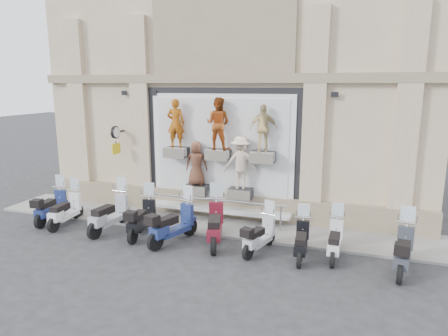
{
  "coord_description": "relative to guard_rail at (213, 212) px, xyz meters",
  "views": [
    {
      "loc": [
        4.38,
        -10.0,
        4.67
      ],
      "look_at": [
        0.44,
        1.9,
        2.02
      ],
      "focal_mm": 32.0,
      "sensor_mm": 36.0,
      "label": 1
    }
  ],
  "objects": [
    {
      "name": "scooter_e",
      "position": [
        -0.59,
        -1.78,
        0.35
      ],
      "size": [
        1.21,
        2.1,
        1.64
      ],
      "primitive_type": null,
      "rotation": [
        0.0,
        0.0,
        -0.33
      ],
      "color": "navy",
      "rests_on": "ground"
    },
    {
      "name": "scooter_c",
      "position": [
        -2.95,
        -1.54,
        0.36
      ],
      "size": [
        0.78,
        2.09,
        1.66
      ],
      "primitive_type": null,
      "rotation": [
        0.0,
        0.0,
        -0.09
      ],
      "color": "#93979F",
      "rests_on": "ground"
    },
    {
      "name": "building",
      "position": [
        0.0,
        5.0,
        5.54
      ],
      "size": [
        14.0,
        8.6,
        12.0
      ],
      "primitive_type": null,
      "color": "beige",
      "rests_on": "ground"
    },
    {
      "name": "scooter_j",
      "position": [
        5.72,
        -1.68,
        0.32
      ],
      "size": [
        0.88,
        2.0,
        1.57
      ],
      "primitive_type": null,
      "rotation": [
        0.0,
        0.0,
        -0.17
      ],
      "color": "#32353D",
      "rests_on": "ground"
    },
    {
      "name": "scooter_a",
      "position": [
        -5.39,
        -1.38,
        0.3
      ],
      "size": [
        0.8,
        1.93,
        1.52
      ],
      "primitive_type": null,
      "rotation": [
        0.0,
        0.0,
        0.14
      ],
      "color": "navy",
      "rests_on": "ground"
    },
    {
      "name": "scooter_i",
      "position": [
        4.03,
        -1.36,
        0.24
      ],
      "size": [
        0.53,
        1.73,
        1.4
      ],
      "primitive_type": null,
      "rotation": [
        0.0,
        0.0,
        -0.02
      ],
      "color": "silver",
      "rests_on": "ground"
    },
    {
      "name": "sidewalk",
      "position": [
        0.0,
        0.1,
        -0.43
      ],
      "size": [
        16.0,
        2.2,
        0.08
      ],
      "primitive_type": "cube",
      "color": "gray",
      "rests_on": "ground"
    },
    {
      "name": "scooter_f",
      "position": [
        0.62,
        -1.48,
        0.39
      ],
      "size": [
        1.18,
        2.2,
        1.71
      ],
      "primitive_type": null,
      "rotation": [
        0.0,
        0.0,
        0.28
      ],
      "color": "#5B0F1C",
      "rests_on": "ground"
    },
    {
      "name": "clock_sign_bracket",
      "position": [
        -3.9,
        0.47,
        2.34
      ],
      "size": [
        0.1,
        0.8,
        1.02
      ],
      "color": "black",
      "rests_on": "ground"
    },
    {
      "name": "scooter_g",
      "position": [
        2.0,
        -1.63,
        0.23
      ],
      "size": [
        0.95,
        1.77,
        1.38
      ],
      "primitive_type": null,
      "rotation": [
        0.0,
        0.0,
        -0.29
      ],
      "color": "#A9ABB0",
      "rests_on": "ground"
    },
    {
      "name": "shop_vitrine",
      "position": [
        0.09,
        0.75,
        1.93
      ],
      "size": [
        5.6,
        0.95,
        4.3
      ],
      "color": "black",
      "rests_on": "ground"
    },
    {
      "name": "scooter_b",
      "position": [
        -4.68,
        -1.54,
        0.29
      ],
      "size": [
        0.69,
        1.89,
        1.5
      ],
      "primitive_type": null,
      "rotation": [
        0.0,
        0.0,
        0.08
      ],
      "color": "white",
      "rests_on": "ground"
    },
    {
      "name": "ground",
      "position": [
        0.0,
        -2.0,
        -0.47
      ],
      "size": [
        90.0,
        90.0,
        0.0
      ],
      "primitive_type": "plane",
      "color": "#29292C",
      "rests_on": "ground"
    },
    {
      "name": "scooter_h",
      "position": [
        3.17,
        -1.65,
        0.23
      ],
      "size": [
        0.6,
        1.73,
        1.39
      ],
      "primitive_type": null,
      "rotation": [
        0.0,
        0.0,
        0.06
      ],
      "color": "black",
      "rests_on": "ground"
    },
    {
      "name": "guard_rail",
      "position": [
        0.0,
        0.0,
        0.0
      ],
      "size": [
        5.06,
        0.1,
        0.93
      ],
      "primitive_type": null,
      "color": "#9EA0A5",
      "rests_on": "ground"
    },
    {
      "name": "scooter_d",
      "position": [
        -1.78,
        -1.55,
        0.32
      ],
      "size": [
        0.74,
        1.97,
        1.56
      ],
      "primitive_type": null,
      "rotation": [
        0.0,
        0.0,
        0.1
      ],
      "color": "black",
      "rests_on": "ground"
    }
  ]
}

